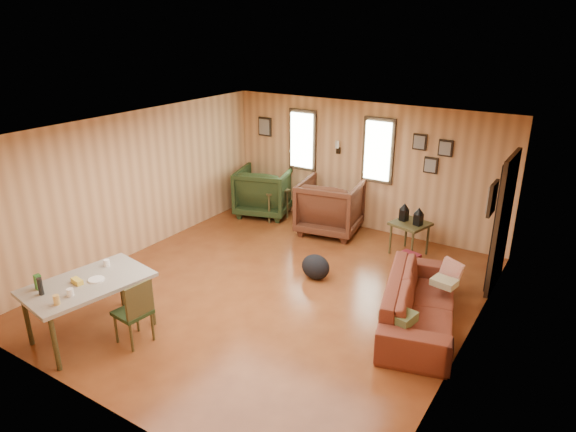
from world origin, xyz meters
name	(u,v)px	position (x,y,z in m)	size (l,w,h in m)	color
room	(293,211)	(0.17, 0.27, 1.21)	(5.54, 6.04, 2.44)	brown
sofa	(421,295)	(2.12, 0.28, 0.43)	(2.20, 0.64, 0.86)	maroon
recliner_brown	(330,204)	(-0.36, 2.44, 0.56)	(1.08, 1.01, 1.11)	#4C2616
recliner_green	(264,189)	(-1.96, 2.56, 0.53)	(1.04, 0.97, 1.07)	#223116
end_table	(271,197)	(-1.73, 2.49, 0.42)	(0.76, 0.73, 0.76)	#494220
side_table	(411,221)	(1.24, 2.29, 0.60)	(0.68, 0.68, 0.88)	#494220
cooler	(409,260)	(1.42, 1.86, 0.11)	(0.36, 0.30, 0.22)	maroon
backpack	(316,267)	(0.34, 0.65, 0.20)	(0.56, 0.50, 0.39)	black
sofa_pillows	(425,295)	(2.20, 0.20, 0.50)	(0.60, 1.63, 0.33)	#47502C
dining_table	(87,287)	(-1.29, -2.19, 0.68)	(1.12, 1.60, 0.97)	#9E9484
dining_chair	(135,309)	(-0.66, -2.02, 0.48)	(0.42, 0.42, 0.86)	#223116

